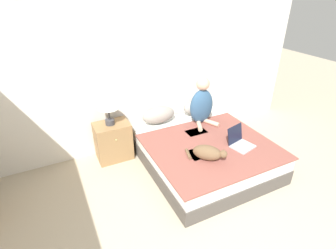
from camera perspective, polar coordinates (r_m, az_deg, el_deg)
The scene contains 9 objects.
wall_back at distance 4.13m, azimuth -6.81°, elevation 11.52°, with size 6.06×0.05×2.55m.
bed at distance 4.02m, azimuth 7.69°, elevation -5.93°, with size 1.73×1.90×0.43m.
pillow_near at distance 4.27m, azimuth -2.07°, elevation 2.10°, with size 0.56×0.28×0.27m.
pillow_far at distance 4.60m, azimuth 6.57°, elevation 3.96°, with size 0.56×0.28×0.27m.
person_sitting at distance 4.22m, azimuth 7.37°, elevation 4.46°, with size 0.40×0.39×0.77m.
cat_tabby at distance 3.45m, azimuth 8.68°, elevation -6.09°, with size 0.43×0.49×0.20m.
laptop_open at distance 3.84m, azimuth 15.39°, elevation -3.69°, with size 0.37×0.38×0.27m.
nightstand at distance 4.16m, azimuth -11.82°, elevation -3.56°, with size 0.53×0.40×0.60m.
table_lamp at distance 3.87m, azimuth -12.97°, elevation 4.37°, with size 0.31×0.31×0.45m.
Camera 1 is at (-1.30, -0.57, 2.49)m, focal length 28.00 mm.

